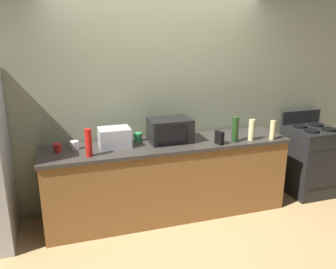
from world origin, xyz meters
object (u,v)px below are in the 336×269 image
Objects in this scene: bottle_hot_sauce at (89,143)px; mug_red at (58,148)px; bottle_vinegar at (273,130)px; mug_green at (138,137)px; bottle_hand_soap at (252,130)px; bottle_wine at (235,129)px; cordless_phone at (219,138)px; mug_white at (74,145)px; stove_range at (310,160)px; microwave at (170,130)px; toaster_oven at (114,137)px.

mug_red is at bearing 142.58° from bottle_hot_sauce.
bottle_vinegar reaches higher than mug_green.
mug_red is at bearing 173.41° from bottle_hand_soap.
mug_red is (-0.31, 0.23, -0.10)m from bottle_hot_sauce.
bottle_wine is 3.15× the size of mug_red.
cordless_phone is 1.44m from bottle_hot_sauce.
bottle_wine reaches higher than bottle_vinegar.
mug_green is at bearing 7.31° from mug_white.
bottle_vinegar reaches higher than mug_white.
cordless_phone is 0.52× the size of bottle_hot_sauce.
bottle_wine is 0.21m from bottle_hand_soap.
microwave reaches higher than stove_range.
toaster_oven is 0.32m from mug_green.
microwave is 1.24m from mug_red.
toaster_oven is 3.67× the size of mug_white.
bottle_wine is at bearing -10.28° from toaster_oven.
microwave reaches higher than mug_white.
bottle_wine is at bearing 173.12° from bottle_vinegar.
stove_range is 2.96m from bottle_hot_sauce.
bottle_vinegar is at bearing -13.81° from microwave.
microwave is 0.96m from bottle_hot_sauce.
stove_range is 11.77× the size of mug_red.
mug_red is (-0.60, 0.00, -0.06)m from toaster_oven.
mug_green is at bearing 163.62° from bottle_hand_soap.
cordless_phone is 0.52× the size of bottle_wine.
bottle_hand_soap is (0.21, -0.00, -0.02)m from bottle_wine.
stove_range is 11.39× the size of mug_green.
bottle_vinegar is 2.38× the size of mug_green.
mug_white is (-1.99, 0.28, -0.08)m from bottle_hand_soap.
bottle_vinegar is 0.25m from bottle_hand_soap.
cordless_phone is (0.50, -0.26, -0.06)m from microwave.
mug_white is (-0.13, 0.26, -0.10)m from bottle_hot_sauce.
bottle_hot_sauce reaches higher than bottle_vinegar.
mug_red is at bearing 172.82° from bottle_wine.
bottle_vinegar is (0.67, -0.03, 0.04)m from cordless_phone.
mug_red is 0.90m from mug_green.
cordless_phone is 1.62× the size of mug_white.
microwave is at bearing -1.10° from toaster_oven.
bottle_wine is at bearing -7.18° from mug_red.
mug_green is (0.72, 0.09, 0.00)m from mug_white.
mug_red is (-3.20, 0.06, 0.48)m from stove_range.
mug_red is (-1.24, 0.01, -0.09)m from microwave.
bottle_wine is 1.17× the size of bottle_hand_soap.
bottle_hand_soap reaches higher than cordless_phone.
bottle_wine is 1.12m from mug_green.
bottle_hand_soap is at bearing -16.38° from mug_green.
mug_red is at bearing 179.36° from microwave.
bottle_vinegar is at bearing -16.29° from cordless_phone.
stove_range is 11.66× the size of mug_white.
cordless_phone is at bearing -27.63° from microwave.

